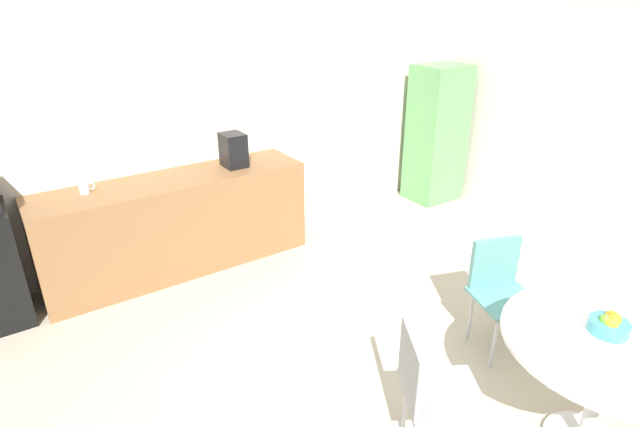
# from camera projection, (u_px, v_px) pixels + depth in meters

# --- Properties ---
(ground_plane) EXTENTS (6.00, 6.00, 0.00)m
(ground_plane) POSITION_uv_depth(u_px,v_px,m) (438.00, 404.00, 3.25)
(ground_plane) COLOR #B2A893
(wall_back) EXTENTS (6.00, 0.10, 2.60)m
(wall_back) POSITION_uv_depth(u_px,v_px,m) (226.00, 116.00, 4.97)
(wall_back) COLOR silver
(wall_back) RESTS_ON ground_plane
(counter_block) EXTENTS (2.43, 0.60, 0.90)m
(counter_block) POSITION_uv_depth(u_px,v_px,m) (178.00, 224.00, 4.68)
(counter_block) COLOR brown
(counter_block) RESTS_ON ground_plane
(locker_cabinet) EXTENTS (0.60, 0.50, 1.65)m
(locker_cabinet) POSITION_uv_depth(u_px,v_px,m) (436.00, 134.00, 6.14)
(locker_cabinet) COLOR #599959
(locker_cabinet) RESTS_ON ground_plane
(round_table) EXTENTS (1.13, 1.13, 0.76)m
(round_table) POSITION_uv_depth(u_px,v_px,m) (607.00, 360.00, 2.71)
(round_table) COLOR silver
(round_table) RESTS_ON ground_plane
(chair_teal) EXTENTS (0.54, 0.54, 0.83)m
(chair_teal) POSITION_uv_depth(u_px,v_px,m) (500.00, 282.00, 3.62)
(chair_teal) COLOR silver
(chair_teal) RESTS_ON ground_plane
(chair_gray) EXTENTS (0.57, 0.57, 0.83)m
(chair_gray) POSITION_uv_depth(u_px,v_px,m) (427.00, 384.00, 2.69)
(chair_gray) COLOR silver
(chair_gray) RESTS_ON ground_plane
(fruit_bowl) EXTENTS (0.21, 0.21, 0.13)m
(fruit_bowl) POSITION_uv_depth(u_px,v_px,m) (610.00, 324.00, 2.70)
(fruit_bowl) COLOR teal
(fruit_bowl) RESTS_ON round_table
(mug_white) EXTENTS (0.13, 0.08, 0.09)m
(mug_white) POSITION_uv_depth(u_px,v_px,m) (85.00, 188.00, 4.16)
(mug_white) COLOR white
(mug_white) RESTS_ON counter_block
(coffee_maker) EXTENTS (0.20, 0.24, 0.32)m
(coffee_maker) POSITION_uv_depth(u_px,v_px,m) (233.00, 150.00, 4.75)
(coffee_maker) COLOR black
(coffee_maker) RESTS_ON counter_block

